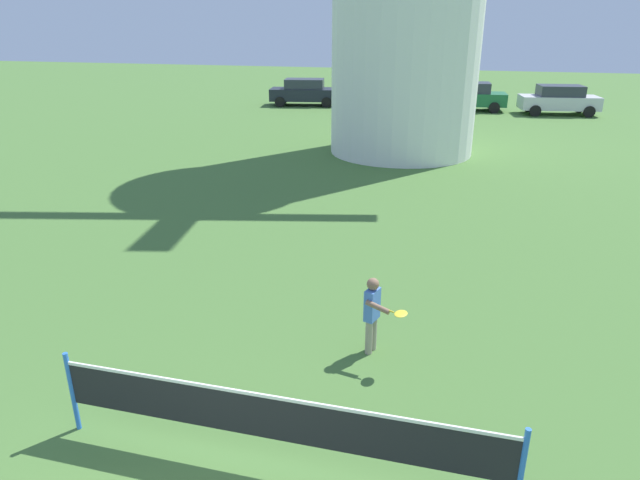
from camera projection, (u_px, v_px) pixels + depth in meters
tennis_net at (274, 419)px, 6.17m from camera, size 5.28×0.06×1.10m
player_far at (373, 311)px, 8.41m from camera, size 0.70×0.66×1.24m
parked_car_black at (305, 92)px, 33.77m from camera, size 4.33×2.45×1.56m
parked_car_blue at (379, 94)px, 32.55m from camera, size 4.41×2.46×1.56m
parked_car_green at (468, 96)px, 31.85m from camera, size 4.36×2.14×1.56m
parked_car_silver at (559, 100)px, 30.39m from camera, size 4.27×2.33×1.56m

